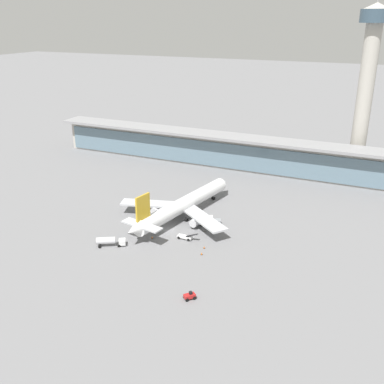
{
  "coord_description": "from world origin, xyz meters",
  "views": [
    {
      "loc": [
        60.38,
        -115.64,
        64.45
      ],
      "look_at": [
        0.0,
        17.95,
        6.86
      ],
      "focal_mm": 41.93,
      "sensor_mm": 36.0,
      "label": 1
    }
  ],
  "objects_px": {
    "service_truck_by_tail_red": "(190,296)",
    "safety_cone_bravo": "(204,247)",
    "service_truck_mid_apron_olive": "(150,222)",
    "safety_cone_alpha": "(202,254)",
    "control_tower": "(367,79)",
    "service_truck_under_wing_white": "(110,241)",
    "service_truck_near_nose_white": "(185,237)",
    "safety_cone_charlie": "(152,237)",
    "airliner_on_stand": "(182,205)",
    "service_truck_on_taxiway_grey": "(208,220)"
  },
  "relations": [
    {
      "from": "service_truck_by_tail_red",
      "to": "safety_cone_bravo",
      "type": "relative_size",
      "value": 4.68
    },
    {
      "from": "service_truck_mid_apron_olive",
      "to": "safety_cone_alpha",
      "type": "xyz_separation_m",
      "value": [
        23.71,
        -11.81,
        -0.49
      ]
    },
    {
      "from": "control_tower",
      "to": "service_truck_under_wing_white",
      "type": "bearing_deg",
      "value": -121.03
    },
    {
      "from": "service_truck_by_tail_red",
      "to": "safety_cone_alpha",
      "type": "bearing_deg",
      "value": 105.56
    },
    {
      "from": "service_truck_near_nose_white",
      "to": "safety_cone_charlie",
      "type": "relative_size",
      "value": 9.75
    },
    {
      "from": "service_truck_mid_apron_olive",
      "to": "control_tower",
      "type": "height_order",
      "value": "control_tower"
    },
    {
      "from": "safety_cone_alpha",
      "to": "safety_cone_charlie",
      "type": "bearing_deg",
      "value": 170.19
    },
    {
      "from": "airliner_on_stand",
      "to": "service_truck_near_nose_white",
      "type": "xyz_separation_m",
      "value": [
        7.69,
        -13.75,
        -3.89
      ]
    },
    {
      "from": "service_truck_under_wing_white",
      "to": "service_truck_by_tail_red",
      "type": "xyz_separation_m",
      "value": [
        33.22,
        -14.84,
        -0.83
      ]
    },
    {
      "from": "safety_cone_charlie",
      "to": "service_truck_under_wing_white",
      "type": "bearing_deg",
      "value": -133.52
    },
    {
      "from": "service_truck_on_taxiway_grey",
      "to": "safety_cone_alpha",
      "type": "distance_m",
      "value": 20.07
    },
    {
      "from": "safety_cone_bravo",
      "to": "service_truck_under_wing_white",
      "type": "bearing_deg",
      "value": -158.61
    },
    {
      "from": "service_truck_on_taxiway_grey",
      "to": "safety_cone_alpha",
      "type": "relative_size",
      "value": 10.88
    },
    {
      "from": "airliner_on_stand",
      "to": "control_tower",
      "type": "distance_m",
      "value": 94.66
    },
    {
      "from": "safety_cone_alpha",
      "to": "service_truck_mid_apron_olive",
      "type": "bearing_deg",
      "value": 153.52
    },
    {
      "from": "safety_cone_charlie",
      "to": "service_truck_mid_apron_olive",
      "type": "bearing_deg",
      "value": 122.84
    },
    {
      "from": "service_truck_under_wing_white",
      "to": "safety_cone_bravo",
      "type": "height_order",
      "value": "service_truck_under_wing_white"
    },
    {
      "from": "airliner_on_stand",
      "to": "service_truck_by_tail_red",
      "type": "xyz_separation_m",
      "value": [
        22.05,
        -41.96,
        -3.83
      ]
    },
    {
      "from": "airliner_on_stand",
      "to": "service_truck_near_nose_white",
      "type": "distance_m",
      "value": 16.23
    },
    {
      "from": "safety_cone_alpha",
      "to": "safety_cone_charlie",
      "type": "distance_m",
      "value": 18.37
    },
    {
      "from": "control_tower",
      "to": "safety_cone_charlie",
      "type": "bearing_deg",
      "value": -119.43
    },
    {
      "from": "control_tower",
      "to": "service_truck_near_nose_white",
      "type": "bearing_deg",
      "value": -115.47
    },
    {
      "from": "safety_cone_charlie",
      "to": "service_truck_by_tail_red",
      "type": "bearing_deg",
      "value": -45.52
    },
    {
      "from": "service_truck_by_tail_red",
      "to": "service_truck_mid_apron_olive",
      "type": "bearing_deg",
      "value": 131.79
    },
    {
      "from": "service_truck_near_nose_white",
      "to": "safety_cone_charlie",
      "type": "height_order",
      "value": "service_truck_near_nose_white"
    },
    {
      "from": "service_truck_by_tail_red",
      "to": "safety_cone_bravo",
      "type": "xyz_separation_m",
      "value": [
        -6.75,
        25.21,
        -0.56
      ]
    },
    {
      "from": "airliner_on_stand",
      "to": "safety_cone_alpha",
      "type": "bearing_deg",
      "value": -51.98
    },
    {
      "from": "airliner_on_stand",
      "to": "service_truck_under_wing_white",
      "type": "distance_m",
      "value": 29.49
    },
    {
      "from": "service_truck_by_tail_red",
      "to": "safety_cone_alpha",
      "type": "relative_size",
      "value": 4.68
    },
    {
      "from": "service_truck_by_tail_red",
      "to": "service_truck_on_taxiway_grey",
      "type": "bearing_deg",
      "value": 106.25
    },
    {
      "from": "service_truck_under_wing_white",
      "to": "control_tower",
      "type": "bearing_deg",
      "value": 58.97
    },
    {
      "from": "service_truck_on_taxiway_grey",
      "to": "safety_cone_bravo",
      "type": "relative_size",
      "value": 10.88
    },
    {
      "from": "service_truck_by_tail_red",
      "to": "safety_cone_bravo",
      "type": "bearing_deg",
      "value": 105.0
    },
    {
      "from": "service_truck_under_wing_white",
      "to": "service_truck_on_taxiway_grey",
      "type": "height_order",
      "value": "service_truck_on_taxiway_grey"
    },
    {
      "from": "service_truck_on_taxiway_grey",
      "to": "safety_cone_bravo",
      "type": "bearing_deg",
      "value": -71.74
    },
    {
      "from": "control_tower",
      "to": "airliner_on_stand",
      "type": "bearing_deg",
      "value": -123.91
    },
    {
      "from": "service_truck_under_wing_white",
      "to": "safety_cone_charlie",
      "type": "height_order",
      "value": "service_truck_under_wing_white"
    },
    {
      "from": "airliner_on_stand",
      "to": "safety_cone_charlie",
      "type": "bearing_deg",
      "value": -96.55
    },
    {
      "from": "service_truck_near_nose_white",
      "to": "control_tower",
      "type": "bearing_deg",
      "value": 64.53
    },
    {
      "from": "service_truck_under_wing_white",
      "to": "control_tower",
      "type": "xyz_separation_m",
      "value": [
        60.04,
        99.82,
        38.89
      ]
    },
    {
      "from": "service_truck_under_wing_white",
      "to": "service_truck_mid_apron_olive",
      "type": "bearing_deg",
      "value": 78.99
    },
    {
      "from": "service_truck_by_tail_red",
      "to": "safety_cone_charlie",
      "type": "distance_m",
      "value": 34.33
    },
    {
      "from": "control_tower",
      "to": "service_truck_mid_apron_olive",
      "type": "bearing_deg",
      "value": -124.73
    },
    {
      "from": "airliner_on_stand",
      "to": "service_truck_on_taxiway_grey",
      "type": "height_order",
      "value": "airliner_on_stand"
    },
    {
      "from": "safety_cone_charlie",
      "to": "airliner_on_stand",
      "type": "bearing_deg",
      "value": 83.45
    },
    {
      "from": "airliner_on_stand",
      "to": "service_truck_under_wing_white",
      "type": "bearing_deg",
      "value": -112.39
    },
    {
      "from": "service_truck_near_nose_white",
      "to": "service_truck_under_wing_white",
      "type": "height_order",
      "value": "service_truck_under_wing_white"
    },
    {
      "from": "airliner_on_stand",
      "to": "control_tower",
      "type": "height_order",
      "value": "control_tower"
    },
    {
      "from": "safety_cone_bravo",
      "to": "airliner_on_stand",
      "type": "bearing_deg",
      "value": 132.39
    },
    {
      "from": "service_truck_by_tail_red",
      "to": "airliner_on_stand",
      "type": "bearing_deg",
      "value": 117.72
    }
  ]
}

